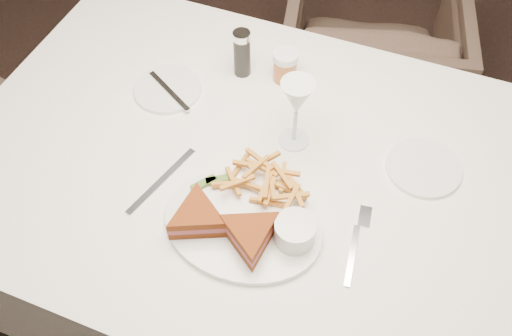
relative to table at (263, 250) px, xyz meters
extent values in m
cube|color=white|center=(0.00, 0.00, 0.00)|extent=(1.37, 0.92, 0.75)
imported|color=#4B382E|center=(0.04, 0.95, -0.06)|extent=(0.74, 0.71, 0.63)
ellipsoid|color=white|center=(0.02, -0.16, 0.38)|extent=(0.32, 0.25, 0.01)
cube|color=silver|center=(-0.18, -0.12, 0.38)|extent=(0.06, 0.20, 0.00)
cylinder|color=white|center=(-0.30, 0.12, 0.38)|extent=(0.16, 0.16, 0.01)
cylinder|color=white|center=(0.32, 0.12, 0.38)|extent=(0.16, 0.16, 0.01)
cylinder|color=black|center=(-0.16, 0.24, 0.44)|extent=(0.04, 0.04, 0.12)
cylinder|color=#AE5C29|center=(-0.05, 0.26, 0.42)|extent=(0.06, 0.06, 0.08)
cube|color=#436824|center=(-0.07, -0.09, 0.40)|extent=(0.05, 0.05, 0.01)
cube|color=#436824|center=(-0.09, -0.11, 0.40)|extent=(0.04, 0.05, 0.01)
cylinder|color=white|center=(0.12, -0.15, 0.42)|extent=(0.08, 0.08, 0.05)
camera|label=1|loc=(0.27, -0.70, 1.35)|focal=40.00mm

